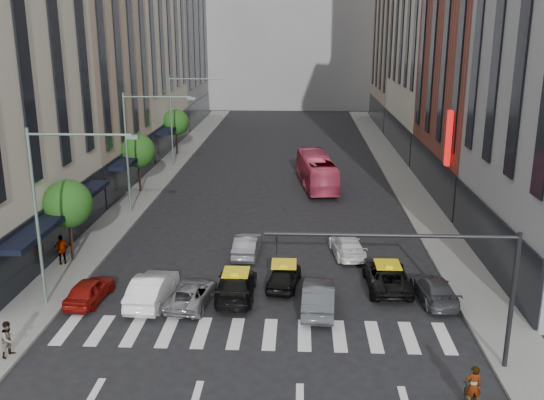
# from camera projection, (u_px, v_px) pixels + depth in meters

# --- Properties ---
(ground) EXTENTS (160.00, 160.00, 0.00)m
(ground) POSITION_uv_depth(u_px,v_px,m) (255.00, 350.00, 26.65)
(ground) COLOR black
(ground) RESTS_ON ground
(sidewalk_left) EXTENTS (3.00, 96.00, 0.15)m
(sidewalk_left) POSITION_uv_depth(u_px,v_px,m) (155.00, 180.00, 55.96)
(sidewalk_left) COLOR slate
(sidewalk_left) RESTS_ON ground
(sidewalk_right) EXTENTS (3.00, 96.00, 0.15)m
(sidewalk_right) POSITION_uv_depth(u_px,v_px,m) (405.00, 183.00, 54.93)
(sidewalk_right) COLOR slate
(sidewalk_right) RESTS_ON ground
(building_left_b) EXTENTS (8.00, 16.00, 24.00)m
(building_left_b) POSITION_uv_depth(u_px,v_px,m) (77.00, 48.00, 51.02)
(building_left_b) COLOR tan
(building_left_b) RESTS_ON ground
(building_left_d) EXTENTS (8.00, 18.00, 30.00)m
(building_left_d) POSITION_uv_depth(u_px,v_px,m) (168.00, 18.00, 85.73)
(building_left_d) COLOR gray
(building_left_d) RESTS_ON ground
(building_right_b) EXTENTS (8.00, 18.00, 26.00)m
(building_right_b) POSITION_uv_depth(u_px,v_px,m) (491.00, 37.00, 48.25)
(building_right_b) COLOR brown
(building_right_b) RESTS_ON ground
(building_right_d) EXTENTS (8.00, 18.00, 28.00)m
(building_right_d) POSITION_uv_depth(u_px,v_px,m) (410.00, 25.00, 84.48)
(building_right_d) COLOR tan
(building_right_d) RESTS_ON ground
(building_far) EXTENTS (30.00, 10.00, 36.00)m
(building_far) POSITION_uv_depth(u_px,v_px,m) (291.00, 1.00, 103.36)
(building_far) COLOR gray
(building_far) RESTS_ON ground
(tree_near) EXTENTS (2.88, 2.88, 4.95)m
(tree_near) POSITION_uv_depth(u_px,v_px,m) (68.00, 204.00, 35.79)
(tree_near) COLOR black
(tree_near) RESTS_ON sidewalk_left
(tree_mid) EXTENTS (2.88, 2.88, 4.95)m
(tree_mid) POSITION_uv_depth(u_px,v_px,m) (138.00, 151.00, 51.15)
(tree_mid) COLOR black
(tree_mid) RESTS_ON sidewalk_left
(tree_far) EXTENTS (2.88, 2.88, 4.95)m
(tree_far) POSITION_uv_depth(u_px,v_px,m) (176.00, 122.00, 66.52)
(tree_far) COLOR black
(tree_far) RESTS_ON sidewalk_left
(streetlamp_near) EXTENTS (5.38, 0.25, 9.00)m
(streetlamp_near) POSITION_uv_depth(u_px,v_px,m) (53.00, 194.00, 29.32)
(streetlamp_near) COLOR gray
(streetlamp_near) RESTS_ON sidewalk_left
(streetlamp_mid) EXTENTS (5.38, 0.25, 9.00)m
(streetlamp_mid) POSITION_uv_depth(u_px,v_px,m) (139.00, 137.00, 44.69)
(streetlamp_mid) COLOR gray
(streetlamp_mid) RESTS_ON sidewalk_left
(streetlamp_far) EXTENTS (5.38, 0.25, 9.00)m
(streetlamp_far) POSITION_uv_depth(u_px,v_px,m) (180.00, 109.00, 60.06)
(streetlamp_far) COLOR gray
(streetlamp_far) RESTS_ON sidewalk_left
(traffic_signal) EXTENTS (10.10, 0.20, 6.00)m
(traffic_signal) POSITION_uv_depth(u_px,v_px,m) (444.00, 268.00, 24.12)
(traffic_signal) COLOR black
(traffic_signal) RESTS_ON ground
(liberty_sign) EXTENTS (0.30, 0.70, 4.00)m
(liberty_sign) POSITION_uv_depth(u_px,v_px,m) (449.00, 138.00, 43.65)
(liberty_sign) COLOR red
(liberty_sign) RESTS_ON ground
(car_red) EXTENTS (1.88, 3.90, 1.29)m
(car_red) POSITION_uv_depth(u_px,v_px,m) (90.00, 290.00, 31.25)
(car_red) COLOR maroon
(car_red) RESTS_ON ground
(car_white_front) EXTENTS (1.93, 4.77, 1.54)m
(car_white_front) POSITION_uv_depth(u_px,v_px,m) (152.00, 289.00, 31.11)
(car_white_front) COLOR white
(car_white_front) RESTS_ON ground
(car_silver) EXTENTS (2.43, 4.42, 1.17)m
(car_silver) POSITION_uv_depth(u_px,v_px,m) (191.00, 294.00, 30.92)
(car_silver) COLOR gray
(car_silver) RESTS_ON ground
(taxi_left) EXTENTS (2.02, 4.88, 1.41)m
(taxi_left) POSITION_uv_depth(u_px,v_px,m) (236.00, 285.00, 31.71)
(taxi_left) COLOR black
(taxi_left) RESTS_ON ground
(taxi_center) EXTENTS (2.06, 4.05, 1.32)m
(taxi_center) POSITION_uv_depth(u_px,v_px,m) (284.00, 276.00, 33.02)
(taxi_center) COLOR black
(taxi_center) RESTS_ON ground
(car_grey_mid) EXTENTS (1.80, 4.58, 1.48)m
(car_grey_mid) POSITION_uv_depth(u_px,v_px,m) (319.00, 297.00, 30.24)
(car_grey_mid) COLOR #3C4044
(car_grey_mid) RESTS_ON ground
(taxi_right) EXTENTS (2.34, 4.91, 1.35)m
(taxi_right) POSITION_uv_depth(u_px,v_px,m) (387.00, 276.00, 32.87)
(taxi_right) COLOR black
(taxi_right) RESTS_ON ground
(car_grey_curb) EXTENTS (2.04, 4.42, 1.25)m
(car_grey_curb) POSITION_uv_depth(u_px,v_px,m) (434.00, 289.00, 31.38)
(car_grey_curb) COLOR #393B40
(car_grey_curb) RESTS_ON ground
(car_row2_left) EXTENTS (1.63, 4.15, 1.35)m
(car_row2_left) POSITION_uv_depth(u_px,v_px,m) (247.00, 245.00, 37.60)
(car_row2_left) COLOR gray
(car_row2_left) RESTS_ON ground
(car_row2_right) EXTENTS (2.34, 4.59, 1.28)m
(car_row2_right) POSITION_uv_depth(u_px,v_px,m) (347.00, 246.00, 37.61)
(car_row2_right) COLOR white
(car_row2_right) RESTS_ON ground
(bus) EXTENTS (3.63, 10.50, 2.86)m
(bus) POSITION_uv_depth(u_px,v_px,m) (316.00, 171.00, 53.74)
(bus) COLOR #CC3C5B
(bus) RESTS_ON ground
(motorcycle) EXTENTS (0.70, 1.85, 0.96)m
(motorcycle) POSITION_uv_depth(u_px,v_px,m) (472.00, 400.00, 22.29)
(motorcycle) COLOR black
(motorcycle) RESTS_ON ground
(rider) EXTENTS (0.61, 0.41, 1.65)m
(rider) POSITION_uv_depth(u_px,v_px,m) (475.00, 369.00, 21.93)
(rider) COLOR gray
(rider) RESTS_ON motorcycle
(pedestrian_near) EXTENTS (0.86, 0.95, 1.59)m
(pedestrian_near) POSITION_uv_depth(u_px,v_px,m) (9.00, 339.00, 25.75)
(pedestrian_near) COLOR gray
(pedestrian_near) RESTS_ON sidewalk_left
(pedestrian_far) EXTENTS (1.15, 0.81, 1.81)m
(pedestrian_far) POSITION_uv_depth(u_px,v_px,m) (62.00, 250.00, 35.75)
(pedestrian_far) COLOR gray
(pedestrian_far) RESTS_ON sidewalk_left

